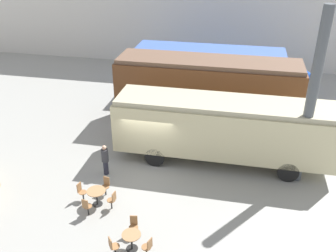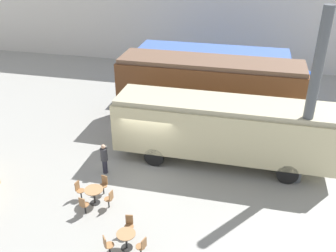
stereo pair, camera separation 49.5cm
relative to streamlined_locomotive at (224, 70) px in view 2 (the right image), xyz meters
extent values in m
plane|color=gray|center=(-2.78, -8.60, -2.16)|extent=(80.00, 80.00, 0.00)
cube|color=silver|center=(-2.78, 7.07, 2.34)|extent=(44.00, 0.15, 9.00)
cube|color=blue|center=(-0.83, 0.00, -0.08)|extent=(9.89, 2.48, 2.52)
cone|color=blue|center=(5.11, 0.00, -0.08)|extent=(2.00, 2.35, 2.35)
cube|color=#3A579D|center=(-0.83, 0.00, 1.30)|extent=(9.69, 2.28, 0.24)
cylinder|color=black|center=(2.13, -1.18, -1.53)|extent=(1.26, 0.12, 1.26)
cylinder|color=black|center=(2.13, 1.18, -1.53)|extent=(1.26, 0.12, 1.26)
cylinder|color=black|center=(-3.80, -1.18, -1.53)|extent=(1.26, 0.12, 1.26)
cylinder|color=black|center=(-3.80, 1.18, -1.53)|extent=(1.26, 0.12, 1.26)
cube|color=brown|center=(-0.50, -3.92, 0.17)|extent=(10.44, 2.68, 2.99)
cube|color=brown|center=(-0.50, -3.92, 1.79)|extent=(10.23, 2.46, 0.24)
cylinder|color=black|center=(2.63, -5.20, -1.51)|extent=(1.28, 0.12, 1.28)
cylinder|color=black|center=(2.63, -2.64, -1.51)|extent=(1.28, 0.12, 1.28)
cylinder|color=black|center=(-3.63, -5.20, -1.51)|extent=(1.28, 0.12, 1.28)
cylinder|color=black|center=(-3.63, -2.64, -1.51)|extent=(1.28, 0.12, 1.28)
cube|color=beige|center=(0.72, -7.75, -0.30)|extent=(10.59, 2.50, 2.41)
cube|color=tan|center=(0.72, -7.75, 1.03)|extent=(10.38, 2.30, 0.24)
cylinder|color=black|center=(3.90, -8.95, -1.66)|extent=(1.00, 0.12, 1.00)
cylinder|color=black|center=(3.90, -6.56, -1.66)|extent=(1.00, 0.12, 1.00)
cylinder|color=black|center=(-2.45, -8.95, -1.66)|extent=(1.00, 0.12, 1.00)
cylinder|color=black|center=(-2.45, -6.56, -1.66)|extent=(1.00, 0.12, 1.00)
cylinder|color=black|center=(-2.00, -14.44, -2.15)|extent=(0.44, 0.44, 0.02)
cylinder|color=black|center=(-2.00, -14.44, -1.81)|extent=(0.08, 0.08, 0.66)
cylinder|color=#9E754C|center=(-2.00, -14.44, -1.46)|extent=(0.71, 0.71, 0.03)
cylinder|color=black|center=(-4.18, -12.31, -2.15)|extent=(0.44, 0.44, 0.02)
cylinder|color=black|center=(-4.18, -12.31, -1.80)|extent=(0.08, 0.08, 0.67)
cylinder|color=#9E754C|center=(-4.18, -12.31, -1.45)|extent=(0.80, 0.80, 0.03)
cylinder|color=black|center=(-2.11, -13.79, -1.95)|extent=(0.06, 0.06, 0.42)
cylinder|color=olive|center=(-2.11, -13.79, -1.72)|extent=(0.36, 0.36, 0.03)
cube|color=olive|center=(-2.14, -13.64, -1.50)|extent=(0.29, 0.09, 0.42)
cylinder|color=black|center=(-2.50, -14.86, -1.95)|extent=(0.06, 0.06, 0.42)
cylinder|color=olive|center=(-2.50, -14.86, -1.72)|extent=(0.36, 0.36, 0.03)
cube|color=olive|center=(-2.62, -14.96, -1.50)|extent=(0.22, 0.25, 0.42)
cylinder|color=black|center=(-1.39, -14.66, -1.95)|extent=(0.06, 0.06, 0.42)
cylinder|color=olive|center=(-1.39, -14.66, -1.72)|extent=(0.36, 0.36, 0.03)
cube|color=olive|center=(-1.24, -14.71, -1.50)|extent=(0.14, 0.28, 0.42)
cylinder|color=black|center=(-4.05, -11.62, -1.95)|extent=(0.06, 0.06, 0.42)
cylinder|color=olive|center=(-4.05, -11.62, -1.72)|extent=(0.36, 0.36, 0.03)
cube|color=olive|center=(-4.02, -11.47, -1.50)|extent=(0.29, 0.09, 0.42)
cylinder|color=black|center=(-4.86, -12.18, -1.95)|extent=(0.06, 0.06, 0.42)
cylinder|color=olive|center=(-4.86, -12.18, -1.72)|extent=(0.36, 0.36, 0.03)
cube|color=olive|center=(-5.01, -12.15, -1.50)|extent=(0.09, 0.29, 0.42)
cylinder|color=black|center=(-4.30, -13.00, -1.95)|extent=(0.06, 0.06, 0.42)
cylinder|color=olive|center=(-4.30, -13.00, -1.72)|extent=(0.36, 0.36, 0.03)
cube|color=olive|center=(-4.33, -13.15, -1.50)|extent=(0.29, 0.09, 0.42)
cylinder|color=black|center=(-3.49, -12.43, -1.95)|extent=(0.06, 0.06, 0.42)
cylinder|color=olive|center=(-3.49, -12.43, -1.72)|extent=(0.36, 0.36, 0.03)
cube|color=olive|center=(-3.34, -12.46, -1.50)|extent=(0.09, 0.29, 0.42)
cylinder|color=#262633|center=(-4.59, -10.07, -1.79)|extent=(0.24, 0.24, 0.72)
cylinder|color=#333338|center=(-4.59, -10.07, -1.11)|extent=(0.34, 0.34, 0.64)
sphere|color=tan|center=(-4.59, -10.07, -0.69)|extent=(0.21, 0.21, 0.21)
cylinder|color=#4C5156|center=(4.36, -8.60, 1.84)|extent=(0.44, 0.44, 8.00)
camera|label=1|loc=(1.35, -24.07, 8.32)|focal=40.00mm
camera|label=2|loc=(1.84, -23.96, 8.32)|focal=40.00mm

